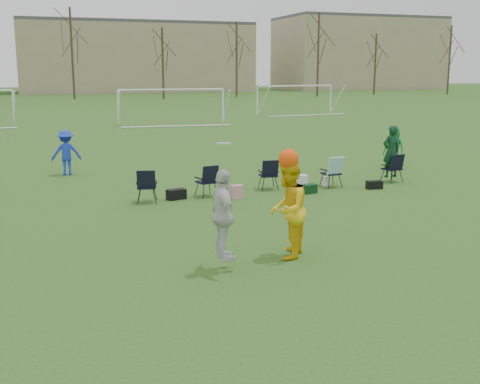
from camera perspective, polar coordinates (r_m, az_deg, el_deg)
name	(u,v)px	position (r m, az deg, el deg)	size (l,w,h in m)	color
ground	(341,280)	(11.21, 9.58, -8.23)	(260.00, 260.00, 0.00)	#26581B
fielder_blue	(66,153)	(22.65, -16.16, 3.61)	(1.05, 0.60, 1.63)	blue
fielder_green_far	(394,147)	(23.91, 14.39, 4.12)	(0.80, 0.52, 1.65)	#167C37
center_contest	(268,210)	(11.83, 2.64, -1.70)	(2.28, 1.50, 2.47)	silver
sideline_setup	(299,172)	(19.29, 5.64, 1.94)	(9.18, 1.81, 1.92)	#0E361D
goal_mid	(172,97)	(42.28, -6.50, 8.98)	(7.40, 0.63, 2.46)	white
goal_right	(295,92)	(51.78, 5.27, 9.47)	(7.35, 1.14, 2.46)	white
tree_line	(75,59)	(79.28, -15.36, 12.11)	(110.28, 3.28, 11.40)	#382B21
building_row	(104,56)	(105.93, -12.77, 12.48)	(126.00, 16.00, 13.00)	tan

